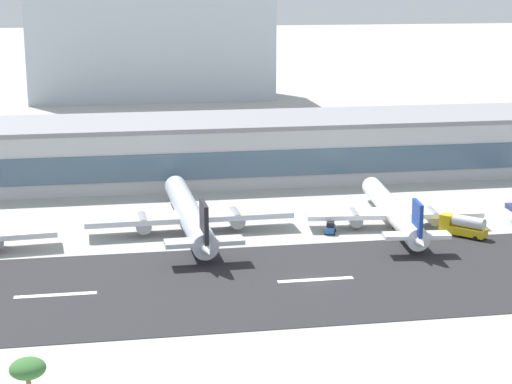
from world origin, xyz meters
TOP-DOWN VIEW (x-y plane):
  - ground_plane at (0.00, 0.00)m, footprint 1400.00×1400.00m
  - runway_strip at (0.00, 0.13)m, footprint 800.00×36.87m
  - runway_centreline_dash_3 at (-39.05, 0.13)m, footprint 12.00×1.20m
  - runway_centreline_dash_4 at (0.36, 0.13)m, footprint 12.00×1.20m
  - terminal_building at (1.54, 73.42)m, footprint 195.27×27.13m
  - distant_hotel_block at (-12.28, 212.61)m, footprint 90.74×28.34m
  - airliner_black_tail_gate_1 at (-16.22, 28.97)m, footprint 38.17×49.66m
  - airliner_navy_tail_gate_2 at (21.59, 25.82)m, footprint 33.34×44.37m
  - service_baggage_tug_0 at (9.02, 24.56)m, footprint 2.74×3.56m
  - service_fuel_truck_1 at (32.09, 18.46)m, footprint 7.63×8.05m
  - palm_tree_2 at (-39.04, -45.90)m, footprint 3.49×3.49m

SIDE VIEW (x-z plane):
  - ground_plane at x=0.00m, z-range 0.00..0.00m
  - runway_strip at x=0.00m, z-range 0.00..0.08m
  - runway_centreline_dash_3 at x=-39.05m, z-range 0.08..0.09m
  - runway_centreline_dash_4 at x=0.36m, z-range 0.08..0.09m
  - service_baggage_tug_0 at x=9.02m, z-range -0.05..2.15m
  - service_fuel_truck_1 at x=32.09m, z-range 0.05..4.00m
  - airliner_navy_tail_gate_2 at x=21.59m, z-range -1.68..7.59m
  - airliner_black_tail_gate_1 at x=-16.22m, z-range -1.88..8.48m
  - terminal_building at x=1.54m, z-range 0.00..13.87m
  - palm_tree_2 at x=-39.04m, z-range 3.90..14.44m
  - distant_hotel_block at x=-12.28m, z-range 0.00..40.43m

